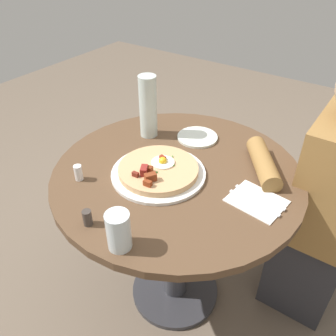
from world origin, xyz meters
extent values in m
plane|color=#6B5B4C|center=(0.00, 0.00, 0.00)|extent=(6.00, 6.00, 0.00)
cylinder|color=brown|center=(0.00, 0.00, 0.71)|extent=(0.91, 0.91, 0.03)
cylinder|color=#333338|center=(0.00, 0.00, 0.35)|extent=(0.11, 0.11, 0.70)
cylinder|color=#333338|center=(0.00, 0.00, 0.01)|extent=(0.41, 0.41, 0.02)
cube|color=#2D2D33|center=(0.34, -0.48, 0.23)|extent=(0.32, 0.28, 0.45)
cube|color=olive|center=(0.34, -0.48, 0.69)|extent=(0.38, 0.22, 0.48)
cylinder|color=olive|center=(0.18, -0.25, 0.76)|extent=(0.25, 0.21, 0.07)
cylinder|color=white|center=(-0.06, 0.04, 0.73)|extent=(0.34, 0.34, 0.01)
cylinder|color=tan|center=(-0.06, 0.04, 0.75)|extent=(0.28, 0.28, 0.02)
cylinder|color=white|center=(-0.03, 0.04, 0.76)|extent=(0.08, 0.08, 0.01)
sphere|color=yellow|center=(-0.03, 0.04, 0.77)|extent=(0.03, 0.03, 0.03)
cube|color=maroon|center=(-0.10, 0.05, 0.77)|extent=(0.02, 0.03, 0.02)
cube|color=maroon|center=(-0.15, 0.07, 0.77)|extent=(0.01, 0.02, 0.02)
cube|color=brown|center=(-0.14, 0.02, 0.77)|extent=(0.04, 0.04, 0.03)
cube|color=maroon|center=(-0.12, 0.06, 0.77)|extent=(0.04, 0.04, 0.03)
cube|color=maroon|center=(-0.02, 0.05, 0.77)|extent=(0.02, 0.03, 0.02)
cube|color=maroon|center=(-0.16, 0.01, 0.77)|extent=(0.02, 0.03, 0.02)
cube|color=#387F2D|center=(-0.15, 0.08, 0.76)|extent=(0.01, 0.01, 0.00)
cube|color=#387F2D|center=(-0.16, 0.03, 0.76)|extent=(0.01, 0.01, 0.00)
cube|color=#387F2D|center=(-0.02, 0.00, 0.76)|extent=(0.01, 0.01, 0.00)
cube|color=#387F2D|center=(-0.09, 0.03, 0.76)|extent=(0.01, 0.01, 0.00)
cube|color=#387F2D|center=(0.02, 0.03, 0.76)|extent=(0.01, 0.01, 0.00)
cylinder|color=silver|center=(0.24, 0.06, 0.73)|extent=(0.17, 0.17, 0.01)
cube|color=white|center=(0.01, -0.30, 0.73)|extent=(0.16, 0.19, 0.00)
cube|color=silver|center=(0.02, -0.30, 0.73)|extent=(0.03, 0.18, 0.00)
cube|color=silver|center=(-0.01, -0.30, 0.73)|extent=(0.03, 0.18, 0.00)
cylinder|color=silver|center=(-0.39, -0.06, 0.79)|extent=(0.07, 0.07, 0.12)
cylinder|color=silver|center=(0.15, 0.24, 0.85)|extent=(0.07, 0.07, 0.26)
cylinder|color=white|center=(-0.24, 0.25, 0.76)|extent=(0.03, 0.03, 0.06)
cylinder|color=#3F3833|center=(-0.38, 0.07, 0.75)|extent=(0.03, 0.03, 0.05)
camera|label=1|loc=(-0.84, -0.54, 1.47)|focal=36.83mm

